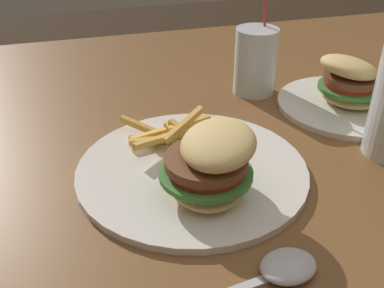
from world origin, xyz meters
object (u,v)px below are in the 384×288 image
(spoon, at_px, (282,269))
(meal_plate_far, at_px, (348,91))
(meal_plate_near, at_px, (199,165))
(juice_glass, at_px, (255,64))

(spoon, bearing_deg, meal_plate_far, 40.96)
(spoon, relative_size, meal_plate_far, 0.82)
(meal_plate_near, distance_m, juice_glass, 0.31)
(juice_glass, relative_size, meal_plate_far, 0.78)
(juice_glass, bearing_deg, meal_plate_far, 49.28)
(meal_plate_near, xyz_separation_m, juice_glass, (-0.25, 0.18, 0.03))
(spoon, distance_m, meal_plate_far, 0.42)
(meal_plate_far, bearing_deg, juice_glass, -130.72)
(juice_glass, height_order, spoon, juice_glass)
(meal_plate_near, relative_size, spoon, 1.61)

